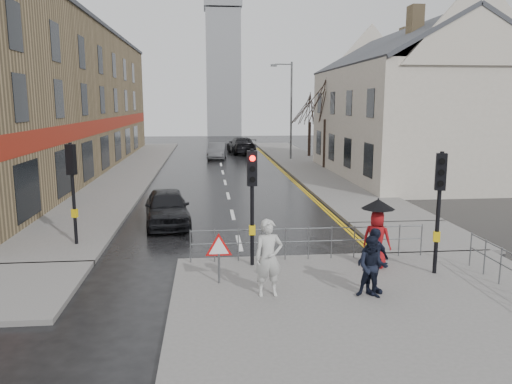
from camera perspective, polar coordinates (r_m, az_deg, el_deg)
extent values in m
plane|color=black|center=(14.61, -1.16, -9.10)|extent=(120.00, 120.00, 0.00)
cube|color=#605E5B|center=(12.00, 15.08, -13.52)|extent=(10.00, 9.00, 0.14)
cube|color=#605E5B|center=(37.45, -13.92, 2.58)|extent=(4.00, 44.00, 0.14)
cube|color=#605E5B|center=(39.77, 5.41, 3.26)|extent=(4.00, 40.00, 0.14)
cube|color=#605E5B|center=(18.98, 18.13, -4.85)|extent=(4.00, 4.20, 0.14)
cube|color=#8F7752|center=(37.39, -22.96, 9.65)|extent=(8.00, 42.00, 10.00)
cube|color=beige|center=(34.36, 16.89, 7.53)|extent=(9.00, 16.00, 7.00)
cube|color=#8F7752|center=(30.38, 17.72, 18.00)|extent=(0.70, 0.90, 1.80)
cube|color=#8F7752|center=(38.74, 16.72, 16.25)|extent=(0.70, 0.90, 1.80)
cube|color=gray|center=(75.91, -3.76, 13.31)|extent=(5.00, 5.00, 18.00)
cylinder|color=black|center=(14.32, -0.45, -1.85)|extent=(0.11, 0.11, 3.40)
cube|color=black|center=(14.13, -0.45, 2.72)|extent=(0.28, 0.22, 1.00)
cylinder|color=#FF0C07|center=(13.95, -0.40, 3.87)|extent=(0.16, 0.04, 0.16)
cylinder|color=black|center=(13.99, -0.40, 2.65)|extent=(0.16, 0.04, 0.16)
cylinder|color=black|center=(14.03, -0.40, 1.43)|extent=(0.16, 0.04, 0.16)
cube|color=gold|center=(14.47, -0.44, -4.37)|extent=(0.18, 0.14, 0.28)
cylinder|color=black|center=(14.51, 20.09, -2.32)|extent=(0.11, 0.11, 3.40)
cube|color=black|center=(14.32, 20.37, 2.18)|extent=(0.34, 0.30, 1.00)
cylinder|color=black|center=(14.15, 20.50, 3.31)|extent=(0.16, 0.09, 0.16)
cylinder|color=black|center=(14.18, 20.43, 2.11)|extent=(0.16, 0.09, 0.16)
cylinder|color=black|center=(14.22, 20.35, 0.91)|extent=(0.16, 0.09, 0.16)
cube|color=gold|center=(14.66, 19.94, -4.80)|extent=(0.22, 0.19, 0.28)
cylinder|color=black|center=(17.59, -20.15, -0.22)|extent=(0.11, 0.11, 3.40)
cube|color=black|center=(17.43, -20.38, 3.50)|extent=(0.34, 0.30, 1.00)
cylinder|color=black|center=(17.51, -20.18, 4.53)|extent=(0.16, 0.09, 0.16)
cylinder|color=black|center=(17.54, -20.12, 3.56)|extent=(0.16, 0.09, 0.16)
cylinder|color=black|center=(17.58, -20.06, 2.59)|extent=(0.16, 0.09, 0.16)
cube|color=gold|center=(17.71, -20.02, -2.29)|extent=(0.22, 0.19, 0.28)
cylinder|color=#595B5E|center=(14.96, -7.50, -6.15)|extent=(0.04, 0.04, 1.00)
cylinder|color=#595B5E|center=(16.32, 18.38, -5.21)|extent=(0.04, 0.04, 1.00)
cylinder|color=#595B5E|center=(15.13, 6.05, -4.17)|extent=(7.10, 0.04, 0.04)
cylinder|color=#595B5E|center=(15.23, 6.02, -5.63)|extent=(7.10, 0.04, 0.04)
cylinder|color=#595B5E|center=(15.82, 23.32, -6.02)|extent=(0.04, 0.04, 1.00)
cylinder|color=#595B5E|center=(13.26, -4.25, -8.59)|extent=(0.06, 0.06, 0.85)
cylinder|color=red|center=(13.10, -4.28, -6.42)|extent=(0.80, 0.03, 0.80)
cylinder|color=white|center=(13.08, -4.27, -6.44)|extent=(0.60, 0.03, 0.60)
cylinder|color=#595B5E|center=(42.35, 4.05, 9.22)|extent=(0.16, 0.16, 8.00)
cylinder|color=#595B5E|center=(42.35, 3.15, 14.38)|extent=(1.40, 0.10, 0.10)
cube|color=#595B5E|center=(42.23, 2.04, 14.26)|extent=(0.50, 0.25, 0.18)
cylinder|color=black|center=(36.88, 7.87, 5.52)|extent=(0.26, 0.26, 3.50)
cylinder|color=black|center=(44.79, 6.12, 6.04)|extent=(0.26, 0.26, 3.00)
imported|color=#B7B8B3|center=(12.25, 1.45, -7.54)|extent=(0.73, 0.51, 1.91)
imported|color=black|center=(12.51, 13.16, -8.35)|extent=(0.88, 0.78, 1.53)
imported|color=maroon|center=(14.77, 13.62, -5.25)|extent=(0.97, 0.88, 1.66)
cylinder|color=black|center=(14.74, 13.64, -4.87)|extent=(0.02, 0.02, 1.86)
cone|color=black|center=(14.53, 13.79, -1.33)|extent=(0.96, 0.96, 0.28)
imported|color=black|center=(12.75, 13.26, -7.68)|extent=(1.06, 0.80, 1.67)
imported|color=black|center=(20.20, -10.14, -1.72)|extent=(2.17, 4.37, 1.43)
imported|color=#4C4E52|center=(43.64, -4.47, 4.71)|extent=(1.86, 4.30, 1.38)
imported|color=black|center=(48.16, -1.70, 5.37)|extent=(2.75, 5.64, 1.58)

